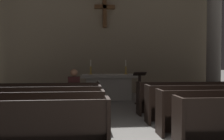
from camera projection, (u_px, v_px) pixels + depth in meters
pew_left_row_1 at (4, 129)px, 4.20m from camera, size 3.28×0.50×0.95m
pew_left_row_2 at (21, 115)px, 5.27m from camera, size 3.28×0.50×0.95m
pew_left_row_3 at (31, 106)px, 6.35m from camera, size 3.28×0.50×0.95m
pew_left_row_4 at (39, 100)px, 7.42m from camera, size 3.28×0.50×0.95m
pew_right_row_3 at (210, 103)px, 6.80m from camera, size 3.28×0.50×0.95m
pew_right_row_4 at (193, 97)px, 7.88m from camera, size 3.28×0.50×0.95m
column_right_third at (214, 27)px, 11.95m from camera, size 0.93×0.93×6.27m
altar at (108, 86)px, 10.79m from camera, size 2.20×0.90×1.01m
candlestick_left at (91, 70)px, 10.70m from camera, size 0.16×0.16×0.58m
candlestick_right at (126, 70)px, 10.84m from camera, size 0.16×0.16×0.58m
apse_with_cross at (104, 20)px, 12.86m from camera, size 10.50×0.43×6.99m
lectern at (140, 89)px, 9.70m from camera, size 0.44×0.36×1.15m
lone_worshipper at (74, 91)px, 7.55m from camera, size 0.32×0.43×1.32m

